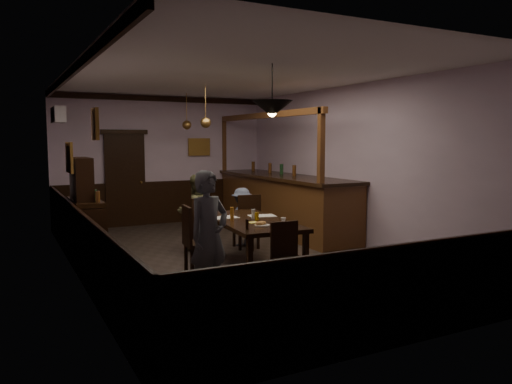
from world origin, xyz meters
TOP-DOWN VIEW (x-y plane):
  - room at (0.00, 0.00)m, footprint 5.01×8.01m
  - dining_table at (-0.03, -0.66)m, footprint 1.19×2.28m
  - chair_far_left at (-0.36, 0.64)m, footprint 0.44×0.44m
  - chair_far_right at (0.52, 0.56)m, footprint 0.48×0.48m
  - chair_near at (-0.15, -1.98)m, footprint 0.41×0.41m
  - chair_side at (-0.98, -0.78)m, footprint 0.49×0.49m
  - person_standing at (-1.19, -1.82)m, footprint 0.68×0.56m
  - person_seated_left at (-0.35, 0.92)m, footprint 0.70×0.57m
  - person_seated_right at (0.55, 0.84)m, footprint 0.73×0.45m
  - newspaper_left at (-0.32, -0.30)m, footprint 0.44×0.32m
  - newspaper_right at (0.29, -0.43)m, footprint 0.47×0.37m
  - napkin at (-0.12, -0.92)m, footprint 0.16×0.16m
  - saucer at (0.25, -1.22)m, footprint 0.15×0.15m
  - coffee_cup at (0.24, -1.20)m, footprint 0.09×0.09m
  - pastry_plate at (-0.13, -1.23)m, footprint 0.22×0.22m
  - pastry_ring_a at (-0.16, -1.20)m, footprint 0.13×0.13m
  - pastry_ring_b at (-0.12, -1.19)m, footprint 0.13×0.13m
  - soda_can at (0.03, -0.76)m, footprint 0.07×0.07m
  - beer_glass at (-0.30, -0.57)m, footprint 0.06×0.06m
  - water_glass at (0.04, -0.60)m, footprint 0.06×0.06m
  - pepper_mill at (-0.45, -1.39)m, footprint 0.04×0.04m
  - sideboard at (-2.21, 1.08)m, footprint 0.46×1.28m
  - bar_counter at (1.99, 1.84)m, footprint 1.06×4.55m
  - door_back at (-0.90, 3.95)m, footprint 0.90×0.06m
  - ac_unit at (-2.38, 2.90)m, footprint 0.20×0.85m
  - picture_left_small at (-2.46, -1.60)m, footprint 0.04×0.28m
  - picture_left_large at (-2.46, 0.80)m, footprint 0.04×0.62m
  - picture_back at (0.90, 3.96)m, footprint 0.55×0.04m
  - pendant_iron at (-0.10, -1.46)m, footprint 0.56×0.56m
  - pendant_brass_mid at (0.10, 1.50)m, footprint 0.20×0.20m
  - pendant_brass_far at (0.30, 3.13)m, footprint 0.20×0.20m

SIDE VIEW (x-z plane):
  - chair_near at x=-0.15m, z-range 0.04..0.95m
  - chair_far_left at x=-0.36m, z-range 0.05..1.02m
  - person_seated_right at x=0.55m, z-range 0.00..1.09m
  - chair_far_right at x=0.52m, z-range 0.05..1.05m
  - chair_side at x=-0.98m, z-range 0.05..1.09m
  - bar_counter at x=1.99m, z-range -0.63..1.91m
  - sideboard at x=-2.21m, z-range -0.17..1.52m
  - person_seated_left at x=-0.35m, z-range 0.00..1.36m
  - dining_table at x=-0.03m, z-range 0.31..1.06m
  - napkin at x=-0.12m, z-range 0.75..0.75m
  - newspaper_left at x=-0.32m, z-range 0.75..0.76m
  - newspaper_right at x=0.29m, z-range 0.75..0.76m
  - saucer at x=0.25m, z-range 0.75..0.76m
  - pastry_plate at x=-0.13m, z-range 0.75..0.76m
  - pastry_ring_a at x=-0.16m, z-range 0.77..0.81m
  - pastry_ring_b at x=-0.12m, z-range 0.77..0.81m
  - coffee_cup at x=0.24m, z-range 0.76..0.84m
  - person_standing at x=-1.19m, z-range 0.00..1.60m
  - soda_can at x=0.03m, z-range 0.75..0.87m
  - pepper_mill at x=-0.45m, z-range 0.75..0.89m
  - water_glass at x=0.04m, z-range 0.75..0.90m
  - beer_glass at x=-0.30m, z-range 0.75..0.95m
  - door_back at x=-0.90m, z-range 0.00..2.10m
  - room at x=0.00m, z-range -0.01..3.01m
  - picture_left_large at x=-2.46m, z-range 1.46..1.94m
  - picture_back at x=0.90m, z-range 1.59..2.01m
  - picture_left_small at x=-2.46m, z-range 1.97..2.33m
  - pendant_brass_mid at x=0.10m, z-range 1.89..2.70m
  - pendant_brass_far at x=0.30m, z-range 1.89..2.70m
  - pendant_iron at x=-0.10m, z-range 2.04..2.75m
  - ac_unit at x=-2.38m, z-range 2.30..2.60m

